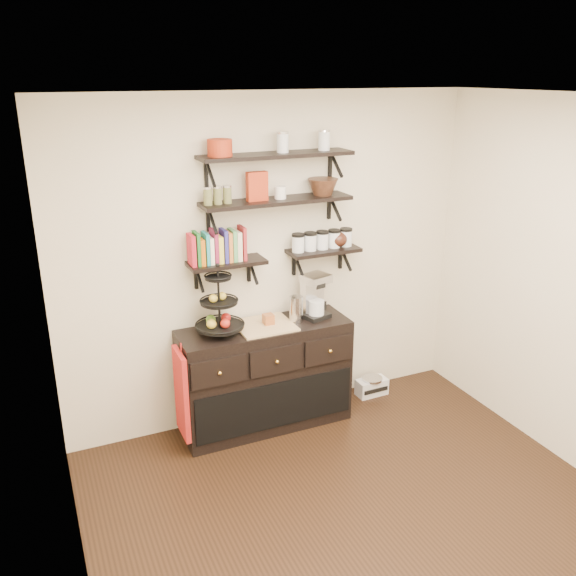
% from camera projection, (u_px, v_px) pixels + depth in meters
% --- Properties ---
extents(floor, '(3.50, 3.50, 0.00)m').
position_uv_depth(floor, '(376.00, 534.00, 3.94)').
color(floor, black).
rests_on(floor, ground).
extents(ceiling, '(3.50, 3.50, 0.02)m').
position_uv_depth(ceiling, '(403.00, 99.00, 3.04)').
color(ceiling, white).
rests_on(ceiling, back_wall).
extents(back_wall, '(3.50, 0.02, 2.70)m').
position_uv_depth(back_wall, '(271.00, 262.00, 4.99)').
color(back_wall, beige).
rests_on(back_wall, ground).
extents(left_wall, '(0.02, 3.50, 2.70)m').
position_uv_depth(left_wall, '(67.00, 410.00, 2.82)').
color(left_wall, beige).
rests_on(left_wall, ground).
extents(shelf_top, '(1.20, 0.27, 0.23)m').
position_uv_depth(shelf_top, '(276.00, 155.00, 4.59)').
color(shelf_top, black).
rests_on(shelf_top, back_wall).
extents(shelf_mid, '(1.20, 0.27, 0.23)m').
position_uv_depth(shelf_mid, '(277.00, 201.00, 4.70)').
color(shelf_mid, black).
rests_on(shelf_mid, back_wall).
extents(shelf_low_left, '(0.60, 0.25, 0.23)m').
position_uv_depth(shelf_low_left, '(226.00, 263.00, 4.71)').
color(shelf_low_left, black).
rests_on(shelf_low_left, back_wall).
extents(shelf_low_right, '(0.60, 0.25, 0.23)m').
position_uv_depth(shelf_low_right, '(323.00, 251.00, 5.03)').
color(shelf_low_right, black).
rests_on(shelf_low_right, back_wall).
extents(cookbooks, '(0.43, 0.15, 0.26)m').
position_uv_depth(cookbooks, '(219.00, 247.00, 4.64)').
color(cookbooks, '#AF1B2B').
rests_on(cookbooks, shelf_low_left).
extents(glass_canisters, '(0.54, 0.10, 0.13)m').
position_uv_depth(glass_canisters, '(322.00, 241.00, 4.99)').
color(glass_canisters, silver).
rests_on(glass_canisters, shelf_low_right).
extents(sideboard, '(1.40, 0.50, 0.92)m').
position_uv_depth(sideboard, '(265.00, 376.00, 5.03)').
color(sideboard, black).
rests_on(sideboard, floor).
extents(fruit_stand, '(0.37, 0.37, 0.55)m').
position_uv_depth(fruit_stand, '(220.00, 311.00, 4.68)').
color(fruit_stand, black).
rests_on(fruit_stand, sideboard).
extents(candle, '(0.08, 0.08, 0.08)m').
position_uv_depth(candle, '(268.00, 319.00, 4.88)').
color(candle, '#974E22').
rests_on(candle, sideboard).
extents(coffee_maker, '(0.25, 0.24, 0.37)m').
position_uv_depth(coffee_maker, '(314.00, 296.00, 5.02)').
color(coffee_maker, black).
rests_on(coffee_maker, sideboard).
extents(thermal_carafe, '(0.11, 0.11, 0.22)m').
position_uv_depth(thermal_carafe, '(296.00, 309.00, 4.93)').
color(thermal_carafe, silver).
rests_on(thermal_carafe, sideboard).
extents(apron, '(0.04, 0.30, 0.71)m').
position_uv_depth(apron, '(181.00, 394.00, 4.65)').
color(apron, maroon).
rests_on(apron, sideboard).
extents(radio, '(0.29, 0.20, 0.17)m').
position_uv_depth(radio, '(372.00, 386.00, 5.63)').
color(radio, silver).
rests_on(radio, floor).
extents(recipe_box, '(0.16, 0.06, 0.22)m').
position_uv_depth(recipe_box, '(257.00, 186.00, 4.59)').
color(recipe_box, '#A22B12').
rests_on(recipe_box, shelf_mid).
extents(walnut_bowl, '(0.24, 0.24, 0.13)m').
position_uv_depth(walnut_bowl, '(323.00, 187.00, 4.82)').
color(walnut_bowl, black).
rests_on(walnut_bowl, shelf_mid).
extents(ramekins, '(0.09, 0.09, 0.10)m').
position_uv_depth(ramekins, '(280.00, 193.00, 4.69)').
color(ramekins, white).
rests_on(ramekins, shelf_mid).
extents(teapot, '(0.22, 0.18, 0.15)m').
position_uv_depth(teapot, '(338.00, 238.00, 5.05)').
color(teapot, '#361910').
rests_on(teapot, shelf_low_right).
extents(red_pot, '(0.18, 0.18, 0.12)m').
position_uv_depth(red_pot, '(220.00, 148.00, 4.39)').
color(red_pot, '#A22B12').
rests_on(red_pot, shelf_top).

